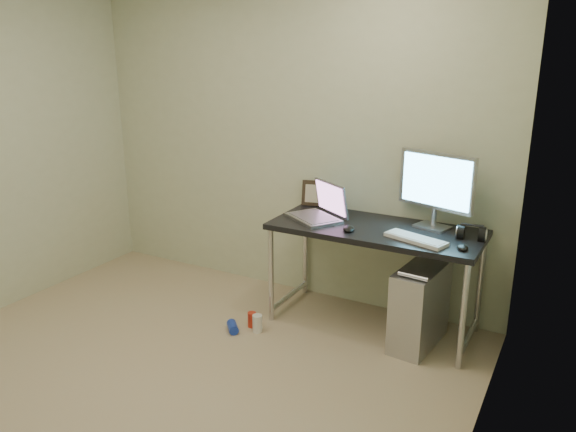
# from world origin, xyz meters

# --- Properties ---
(floor) EXTENTS (3.50, 3.50, 0.00)m
(floor) POSITION_xyz_m (0.00, 0.00, 0.00)
(floor) COLOR tan
(floor) RESTS_ON ground
(wall_back) EXTENTS (3.50, 0.02, 2.50)m
(wall_back) POSITION_xyz_m (0.00, 1.75, 1.25)
(wall_back) COLOR beige
(wall_back) RESTS_ON ground
(wall_right) EXTENTS (0.02, 3.50, 2.50)m
(wall_right) POSITION_xyz_m (1.75, 0.00, 1.25)
(wall_right) COLOR beige
(wall_right) RESTS_ON ground
(desk) EXTENTS (1.44, 0.63, 0.75)m
(desk) POSITION_xyz_m (0.86, 1.43, 0.66)
(desk) COLOR black
(desk) RESTS_ON ground
(tower_computer) EXTENTS (0.29, 0.55, 0.59)m
(tower_computer) POSITION_xyz_m (1.23, 1.34, 0.28)
(tower_computer) COLOR silver
(tower_computer) RESTS_ON ground
(cable_a) EXTENTS (0.01, 0.16, 0.69)m
(cable_a) POSITION_xyz_m (1.18, 1.70, 0.40)
(cable_a) COLOR black
(cable_a) RESTS_ON ground
(cable_b) EXTENTS (0.02, 0.11, 0.71)m
(cable_b) POSITION_xyz_m (1.27, 1.68, 0.38)
(cable_b) COLOR black
(cable_b) RESTS_ON ground
(can_red) EXTENTS (0.07, 0.07, 0.11)m
(can_red) POSITION_xyz_m (0.12, 1.00, 0.06)
(can_red) COLOR red
(can_red) RESTS_ON ground
(can_white) EXTENTS (0.09, 0.09, 0.13)m
(can_white) POSITION_xyz_m (0.19, 0.95, 0.06)
(can_white) COLOR white
(can_white) RESTS_ON ground
(can_blue) EXTENTS (0.14, 0.14, 0.07)m
(can_blue) POSITION_xyz_m (0.03, 0.87, 0.03)
(can_blue) COLOR #1B39C2
(can_blue) RESTS_ON ground
(laptop) EXTENTS (0.48, 0.46, 0.26)m
(laptop) POSITION_xyz_m (0.44, 1.43, 0.81)
(laptop) COLOR #AEAEB5
(laptop) RESTS_ON desk
(monitor) EXTENTS (0.54, 0.22, 0.52)m
(monitor) POSITION_xyz_m (1.21, 1.61, 1.06)
(monitor) COLOR #AEAEB5
(monitor) RESTS_ON desk
(keyboard) EXTENTS (0.43, 0.25, 0.02)m
(keyboard) POSITION_xyz_m (1.19, 1.28, 0.76)
(keyboard) COLOR white
(keyboard) RESTS_ON desk
(mouse_right) EXTENTS (0.09, 0.12, 0.04)m
(mouse_right) POSITION_xyz_m (1.48, 1.27, 0.77)
(mouse_right) COLOR black
(mouse_right) RESTS_ON desk
(mouse_left) EXTENTS (0.11, 0.14, 0.04)m
(mouse_left) POSITION_xyz_m (0.73, 1.27, 0.77)
(mouse_left) COLOR black
(mouse_left) RESTS_ON desk
(headphones) EXTENTS (0.19, 0.11, 0.12)m
(headphones) POSITION_xyz_m (1.49, 1.50, 0.78)
(headphones) COLOR black
(headphones) RESTS_ON desk
(picture_frame) EXTENTS (0.26, 0.13, 0.20)m
(picture_frame) POSITION_xyz_m (0.28, 1.72, 0.85)
(picture_frame) COLOR black
(picture_frame) RESTS_ON desk
(webcam) EXTENTS (0.04, 0.03, 0.11)m
(webcam) POSITION_xyz_m (0.47, 1.72, 0.83)
(webcam) COLOR silver
(webcam) RESTS_ON desk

